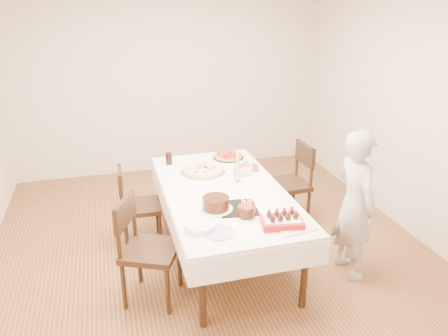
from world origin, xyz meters
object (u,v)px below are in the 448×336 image
object	(u,v)px
cola_glass	(169,159)
chair_left_savory	(141,206)
taper_candle	(237,163)
chair_right_savory	(287,184)
layer_cake	(216,204)
chair_left_dessert	(151,251)
pizza_pepperoni	(228,156)
strawberry_box	(282,221)
birthday_cake	(247,207)
person	(355,205)
pasta_bowl	(242,169)
dining_table	(224,224)
pizza_white	(203,170)

from	to	relation	value
cola_glass	chair_left_savory	bearing A→B (deg)	-137.26
taper_candle	cola_glass	xyz separation A→B (m)	(-0.63, 0.53, -0.08)
chair_left_savory	taper_candle	world-z (taller)	taper_candle
chair_right_savory	layer_cake	world-z (taller)	chair_right_savory
chair_left_savory	chair_left_dessert	distance (m)	0.94
pizza_pepperoni	cola_glass	distance (m)	0.70
strawberry_box	chair_left_savory	bearing A→B (deg)	129.32
chair_left_dessert	birthday_cake	xyz separation A→B (m)	(0.82, -0.11, 0.36)
person	pasta_bowl	size ratio (longest dim) A/B	6.56
chair_right_savory	cola_glass	xyz separation A→B (m)	(-1.31, 0.31, 0.34)
chair_left_savory	person	bearing A→B (deg)	152.97
layer_cake	person	bearing A→B (deg)	-8.62
pizza_pepperoni	pasta_bowl	size ratio (longest dim) A/B	1.61
pasta_bowl	chair_left_savory	bearing A→B (deg)	173.85
chair_right_savory	strawberry_box	distance (m)	1.49
dining_table	birthday_cake	xyz separation A→B (m)	(0.04, -0.57, 0.46)
chair_left_savory	strawberry_box	world-z (taller)	chair_left_savory
pasta_bowl	layer_cake	bearing A→B (deg)	-122.96
birthday_cake	taper_candle	bearing A→B (deg)	77.85
pizza_white	layer_cake	xyz separation A→B (m)	(-0.08, -0.87, 0.04)
chair_left_dessert	birthday_cake	world-z (taller)	chair_left_dessert
pizza_pepperoni	strawberry_box	world-z (taller)	strawberry_box
pasta_bowl	taper_candle	world-z (taller)	taper_candle
cola_glass	strawberry_box	xyz separation A→B (m)	(0.68, -1.62, -0.03)
pizza_pepperoni	cola_glass	xyz separation A→B (m)	(-0.69, -0.02, 0.04)
dining_table	chair_left_dessert	xyz separation A→B (m)	(-0.78, -0.46, 0.11)
chair_right_savory	pizza_white	size ratio (longest dim) A/B	2.01
taper_candle	strawberry_box	xyz separation A→B (m)	(0.05, -1.09, -0.10)
chair_left_savory	chair_right_savory	bearing A→B (deg)	-176.48
chair_right_savory	chair_left_savory	world-z (taller)	chair_right_savory
chair_left_dessert	pizza_white	world-z (taller)	chair_left_dessert
chair_left_dessert	layer_cake	bearing A→B (deg)	-147.24
dining_table	chair_left_dessert	size ratio (longest dim) A/B	2.23
person	taper_candle	xyz separation A→B (m)	(-0.87, 0.86, 0.17)
strawberry_box	cola_glass	bearing A→B (deg)	112.76
layer_cake	pizza_white	bearing A→B (deg)	84.52
layer_cake	cola_glass	bearing A→B (deg)	100.70
pizza_pepperoni	layer_cake	distance (m)	1.30
cola_glass	birthday_cake	size ratio (longest dim) A/B	0.89
pizza_white	pizza_pepperoni	distance (m)	0.52
dining_table	chair_left_savory	world-z (taller)	chair_left_savory
taper_candle	chair_right_savory	bearing A→B (deg)	18.27
pizza_pepperoni	cola_glass	size ratio (longest dim) A/B	2.64
pizza_white	taper_candle	size ratio (longest dim) A/B	1.65
pizza_pepperoni	birthday_cake	bearing A→B (deg)	-99.92
person	pizza_pepperoni	size ratio (longest dim) A/B	4.07
chair_left_savory	taper_candle	xyz separation A→B (m)	(1.00, -0.19, 0.46)
chair_right_savory	pasta_bowl	xyz separation A→B (m)	(-0.60, -0.15, 0.32)
chair_left_savory	person	world-z (taller)	person
cola_glass	birthday_cake	world-z (taller)	birthday_cake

